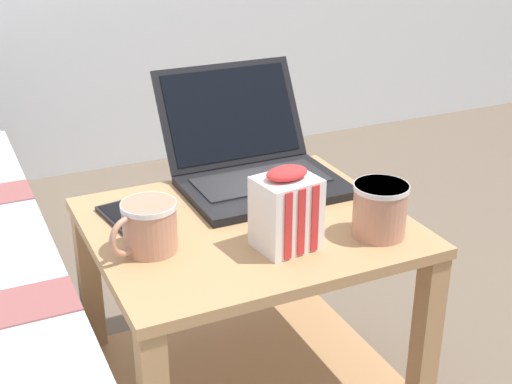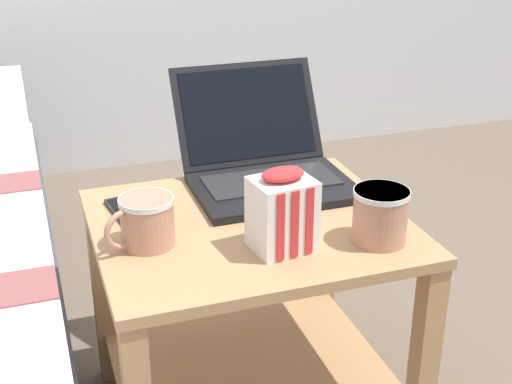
{
  "view_description": "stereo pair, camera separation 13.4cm",
  "coord_description": "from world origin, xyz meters",
  "px_view_note": "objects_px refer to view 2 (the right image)",
  "views": [
    {
      "loc": [
        -0.52,
        -1.15,
        1.11
      ],
      "look_at": [
        0.0,
        -0.04,
        0.56
      ],
      "focal_mm": 50.0,
      "sensor_mm": 36.0,
      "label": 1
    },
    {
      "loc": [
        -0.4,
        -1.2,
        1.11
      ],
      "look_at": [
        0.0,
        -0.04,
        0.56
      ],
      "focal_mm": 50.0,
      "sensor_mm": 36.0,
      "label": 2
    }
  ],
  "objects_px": {
    "snack_bag": "(282,212)",
    "mug_front_right": "(146,219)",
    "laptop": "(265,162)",
    "mug_front_left": "(381,212)",
    "cell_phone": "(132,211)"
  },
  "relations": [
    {
      "from": "mug_front_left",
      "to": "cell_phone",
      "type": "height_order",
      "value": "mug_front_left"
    },
    {
      "from": "laptop",
      "to": "mug_front_left",
      "type": "bearing_deg",
      "value": -71.94
    },
    {
      "from": "cell_phone",
      "to": "mug_front_right",
      "type": "bearing_deg",
      "value": -88.77
    },
    {
      "from": "cell_phone",
      "to": "laptop",
      "type": "bearing_deg",
      "value": 12.07
    },
    {
      "from": "laptop",
      "to": "mug_front_left",
      "type": "height_order",
      "value": "laptop"
    },
    {
      "from": "laptop",
      "to": "snack_bag",
      "type": "xyz_separation_m",
      "value": [
        -0.07,
        -0.3,
        0.03
      ]
    },
    {
      "from": "laptop",
      "to": "mug_front_right",
      "type": "xyz_separation_m",
      "value": [
        -0.31,
        -0.21,
        0.01
      ]
    },
    {
      "from": "mug_front_right",
      "to": "snack_bag",
      "type": "height_order",
      "value": "snack_bag"
    },
    {
      "from": "laptop",
      "to": "cell_phone",
      "type": "distance_m",
      "value": 0.32
    },
    {
      "from": "laptop",
      "to": "mug_front_right",
      "type": "relative_size",
      "value": 2.68
    },
    {
      "from": "mug_front_left",
      "to": "mug_front_right",
      "type": "bearing_deg",
      "value": 163.66
    },
    {
      "from": "snack_bag",
      "to": "cell_phone",
      "type": "distance_m",
      "value": 0.34
    },
    {
      "from": "mug_front_right",
      "to": "mug_front_left",
      "type": "bearing_deg",
      "value": -16.34
    },
    {
      "from": "snack_bag",
      "to": "cell_phone",
      "type": "xyz_separation_m",
      "value": [
        -0.23,
        0.24,
        -0.07
      ]
    },
    {
      "from": "snack_bag",
      "to": "mug_front_right",
      "type": "bearing_deg",
      "value": 158.66
    }
  ]
}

